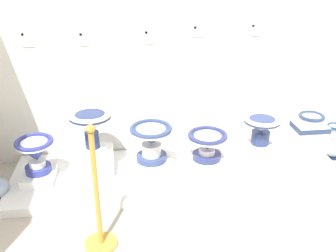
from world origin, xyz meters
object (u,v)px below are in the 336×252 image
at_px(plinth_block_central_ornate, 39,175).
at_px(info_placard_third, 149,37).
at_px(plinth_block_slender_white, 94,161).
at_px(antique_toilet_squat_floral, 261,128).
at_px(info_placard_fifth, 256,29).
at_px(plinth_block_squat_floral, 258,156).
at_px(antique_toilet_pale_glazed, 151,138).
at_px(antique_toilet_leftmost, 207,142).
at_px(info_placard_first, 27,39).
at_px(decorative_vase_corner, 332,144).
at_px(plinth_block_pale_glazed, 152,164).
at_px(info_placard_second, 84,38).
at_px(stanchion_post_near_left, 98,212).
at_px(plinth_block_tall_cobalt, 304,158).
at_px(antique_toilet_central_ornate, 35,151).
at_px(antique_toilet_tall_cobalt, 308,135).
at_px(plinth_block_leftmost, 206,165).
at_px(info_placard_fourth, 199,31).
at_px(antique_toilet_slender_white, 91,124).

bearing_deg(plinth_block_central_ornate, info_placard_third, 24.04).
xyz_separation_m(plinth_block_slender_white, antique_toilet_squat_floral, (1.67, -0.05, 0.29)).
distance_m(plinth_block_central_ornate, info_placard_fifth, 2.59).
bearing_deg(plinth_block_squat_floral, antique_toilet_pale_glazed, 179.12).
relative_size(antique_toilet_leftmost, info_placard_fifth, 3.11).
height_order(plinth_block_central_ornate, plinth_block_squat_floral, plinth_block_squat_floral).
distance_m(info_placard_first, decorative_vase_corner, 3.36).
height_order(plinth_block_central_ornate, plinth_block_pale_glazed, plinth_block_pale_glazed).
height_order(info_placard_second, decorative_vase_corner, info_placard_second).
bearing_deg(info_placard_second, info_placard_fifth, 0.00).
height_order(antique_toilet_pale_glazed, stanchion_post_near_left, stanchion_post_near_left).
xyz_separation_m(plinth_block_squat_floral, info_placard_first, (-2.23, 0.47, 1.17)).
bearing_deg(plinth_block_tall_cobalt, antique_toilet_central_ornate, -179.64).
relative_size(plinth_block_central_ornate, info_placard_first, 2.59).
height_order(antique_toilet_squat_floral, antique_toilet_tall_cobalt, antique_toilet_tall_cobalt).
bearing_deg(plinth_block_leftmost, plinth_block_pale_glazed, 169.16).
bearing_deg(decorative_vase_corner, antique_toilet_squat_floral, -168.76).
relative_size(plinth_block_leftmost, decorative_vase_corner, 1.00).
relative_size(plinth_block_central_ornate, info_placard_fourth, 3.09).
bearing_deg(decorative_vase_corner, plinth_block_pale_glazed, -175.34).
relative_size(plinth_block_leftmost, info_placard_fifth, 3.17).
xyz_separation_m(antique_toilet_leftmost, decorative_vase_corner, (1.47, 0.27, -0.25)).
xyz_separation_m(plinth_block_central_ornate, antique_toilet_central_ornate, (0.00, -0.00, 0.26)).
bearing_deg(plinth_block_central_ornate, plinth_block_tall_cobalt, 0.36).
bearing_deg(antique_toilet_central_ornate, antique_toilet_slender_white, 9.11).
relative_size(antique_toilet_tall_cobalt, info_placard_third, 3.27).
xyz_separation_m(antique_toilet_slender_white, antique_toilet_tall_cobalt, (2.17, -0.07, -0.21)).
xyz_separation_m(plinth_block_slender_white, antique_toilet_leftmost, (1.10, -0.14, 0.21)).
xyz_separation_m(plinth_block_slender_white, info_placard_first, (-0.56, 0.42, 1.14)).
xyz_separation_m(info_placard_fourth, decorative_vase_corner, (1.48, -0.29, -1.21)).
distance_m(antique_toilet_central_ornate, antique_toilet_squat_floral, 2.20).
bearing_deg(plinth_block_pale_glazed, antique_toilet_leftmost, -10.84).
bearing_deg(info_placard_fifth, antique_toilet_pale_glazed, -157.92).
xyz_separation_m(info_placard_first, info_placard_fourth, (1.66, -0.00, 0.04)).
distance_m(antique_toilet_pale_glazed, antique_toilet_squat_floral, 1.10).
bearing_deg(info_placard_fourth, plinth_block_squat_floral, -39.67).
bearing_deg(decorative_vase_corner, antique_toilet_pale_glazed, -175.34).
distance_m(plinth_block_slender_white, plinth_block_leftmost, 1.11).
xyz_separation_m(plinth_block_central_ornate, antique_toilet_tall_cobalt, (2.70, 0.02, 0.26)).
distance_m(plinth_block_central_ornate, info_placard_third, 1.72).
height_order(plinth_block_slender_white, antique_toilet_tall_cobalt, antique_toilet_tall_cobalt).
bearing_deg(antique_toilet_central_ornate, plinth_block_tall_cobalt, 0.36).
distance_m(plinth_block_leftmost, antique_toilet_squat_floral, 0.66).
relative_size(plinth_block_leftmost, info_placard_second, 2.97).
bearing_deg(plinth_block_tall_cobalt, plinth_block_leftmost, -176.13).
bearing_deg(info_placard_fifth, plinth_block_leftmost, -136.41).
bearing_deg(antique_toilet_central_ornate, plinth_block_central_ornate, 90.00).
distance_m(plinth_block_leftmost, stanchion_post_near_left, 1.32).
bearing_deg(antique_toilet_leftmost, info_placard_first, 161.49).
bearing_deg(plinth_block_leftmost, stanchion_post_near_left, -140.23).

